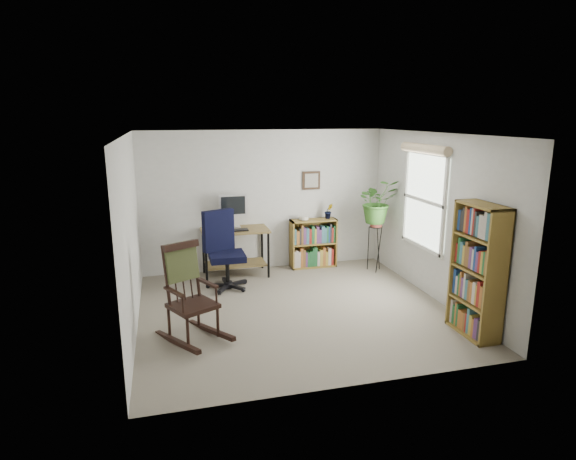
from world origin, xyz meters
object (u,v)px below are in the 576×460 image
object	(u,v)px
low_bookshelf	(313,243)
tall_bookshelf	(478,271)
desk	(235,252)
office_chair	(227,250)
rocking_chair	(192,293)

from	to	relation	value
low_bookshelf	tall_bookshelf	distance (m)	3.29
desk	office_chair	distance (m)	0.67
office_chair	low_bookshelf	bearing A→B (deg)	1.25
desk	tall_bookshelf	world-z (taller)	tall_bookshelf
desk	office_chair	world-z (taller)	office_chair
desk	rocking_chair	bearing A→B (deg)	-110.63
rocking_chair	tall_bookshelf	distance (m)	3.42
office_chair	tall_bookshelf	xyz separation A→B (m)	(2.71, -2.37, 0.20)
office_chair	tall_bookshelf	distance (m)	3.60
rocking_chair	low_bookshelf	world-z (taller)	rocking_chair
office_chair	low_bookshelf	xyz separation A→B (m)	(1.62, 0.72, -0.18)
office_chair	low_bookshelf	size ratio (longest dim) A/B	1.43
office_chair	low_bookshelf	distance (m)	1.78
desk	low_bookshelf	xyz separation A→B (m)	(1.40, 0.12, 0.03)
desk	tall_bookshelf	size ratio (longest dim) A/B	0.68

